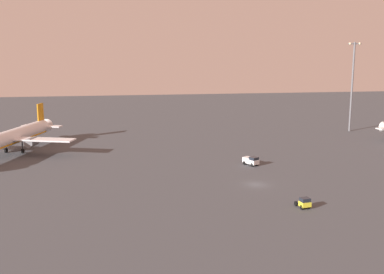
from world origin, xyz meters
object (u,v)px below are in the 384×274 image
Objects in this scene: airplane_mid_apron at (9,138)px; pushback_tug at (304,203)px; apron_light_east at (352,82)px; maintenance_van at (251,161)px.

pushback_tug is at bearing 156.65° from airplane_mid_apron.
apron_light_east is at bearing -131.67° from pushback_tug.
airplane_mid_apron reaches higher than pushback_tug.
airplane_mid_apron is 1.47× the size of apron_light_east.
airplane_mid_apron is at bearing -169.81° from apron_light_east.
apron_light_east reaches higher than maintenance_van.
airplane_mid_apron is 13.91× the size of pushback_tug.
pushback_tug is (0.30, -33.03, -0.11)m from maintenance_van.
maintenance_van is 33.03m from pushback_tug.
airplane_mid_apron is 66.61m from maintenance_van.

